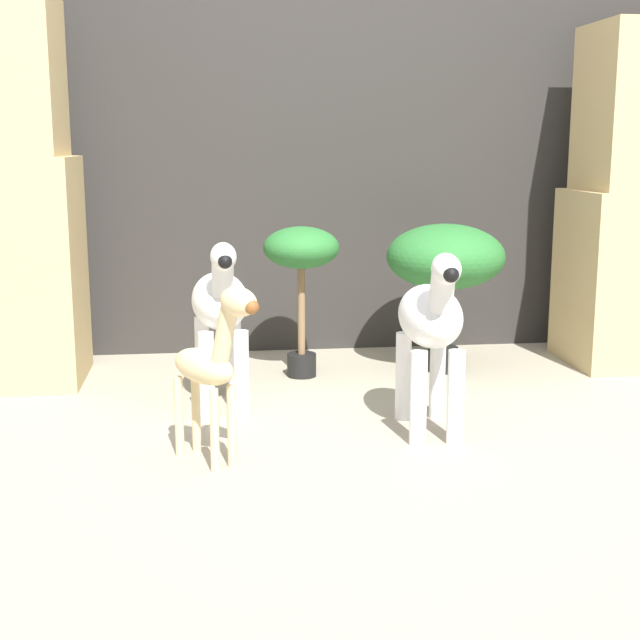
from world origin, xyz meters
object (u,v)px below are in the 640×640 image
Objects in this scene: zebra_left at (220,308)px; potted_palm_front at (301,258)px; potted_palm_back at (445,259)px; giraffe_figurine at (212,359)px; zebra_right at (431,324)px.

zebra_left is 0.53m from potted_palm_front.
potted_palm_front is 0.59m from potted_palm_back.
potted_palm_front is at bearing 69.93° from giraffe_figurine.
zebra_left is 1.01m from potted_palm_back.
giraffe_figurine is 0.89× the size of potted_palm_back.
zebra_left reaches higher than potted_palm_front.
zebra_right is at bearing -66.19° from potted_palm_front.
potted_palm_front is at bearing 113.81° from zebra_right.
zebra_left is at bearing -156.05° from potted_palm_back.
potted_palm_front is (0.33, 0.40, 0.12)m from zebra_left.
giraffe_figurine is at bearing -93.08° from zebra_left.
potted_palm_back is at bearing 46.23° from giraffe_figurine.
zebra_left is 1.12× the size of giraffe_figurine.
potted_palm_back is (0.59, 0.01, -0.02)m from potted_palm_front.
zebra_right is 0.82m from potted_palm_back.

